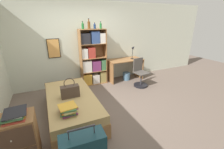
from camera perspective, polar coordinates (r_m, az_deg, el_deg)
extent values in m
plane|color=#66564C|center=(3.78, -3.28, -12.43)|extent=(14.00, 14.00, 0.00)
cube|color=beige|center=(4.94, -11.30, 11.21)|extent=(10.00, 0.06, 2.60)
cube|color=black|center=(4.79, -21.33, 9.24)|extent=(0.35, 0.02, 0.57)
cube|color=#DB994C|center=(4.78, -21.32, 9.21)|extent=(0.31, 0.01, 0.53)
cube|color=olive|center=(3.55, -14.88, -12.66)|extent=(1.00, 2.02, 0.31)
cube|color=tan|center=(3.42, -15.24, -9.27)|extent=(0.97, 1.99, 0.18)
cube|color=olive|center=(4.37, -17.37, -5.06)|extent=(1.00, 0.04, 0.48)
cube|color=#47382D|center=(3.31, -15.67, -6.24)|extent=(0.38, 0.16, 0.25)
torus|color=#47382D|center=(3.23, -15.98, -3.19)|extent=(0.22, 0.02, 0.22)
cube|color=#99894C|center=(2.84, -15.90, -13.71)|extent=(0.28, 0.36, 0.01)
cube|color=#7A336B|center=(2.83, -16.28, -13.55)|extent=(0.29, 0.33, 0.02)
cube|color=#427A4C|center=(2.84, -16.29, -12.96)|extent=(0.31, 0.38, 0.02)
cube|color=#B2382D|center=(2.83, -16.37, -12.85)|extent=(0.26, 0.32, 0.01)
cube|color=gold|center=(2.81, -16.25, -12.71)|extent=(0.25, 0.31, 0.02)
cube|color=#99894C|center=(2.80, -16.22, -12.42)|extent=(0.26, 0.37, 0.01)
cube|color=#7A336B|center=(2.82, -16.16, -11.95)|extent=(0.29, 0.30, 0.01)
cube|color=#427A4C|center=(2.79, -16.36, -11.94)|extent=(0.29, 0.31, 0.02)
cube|color=gold|center=(2.80, -16.59, -11.49)|extent=(0.32, 0.31, 0.02)
cylinder|color=#2D2D33|center=(2.04, -16.27, -21.48)|extent=(0.01, 0.01, 0.12)
cylinder|color=#2D2D33|center=(2.08, -6.82, -19.92)|extent=(0.01, 0.01, 0.12)
cube|color=#2D2D33|center=(2.01, -11.61, -19.46)|extent=(0.35, 0.04, 0.02)
cube|color=olive|center=(2.78, -32.65, -20.25)|extent=(0.58, 0.42, 0.75)
cube|color=#513828|center=(2.50, -34.03, -20.15)|extent=(0.54, 0.01, 0.34)
sphere|color=#B2A893|center=(2.49, -34.07, -20.32)|extent=(0.02, 0.02, 0.02)
cube|color=#B2382D|center=(2.56, -32.93, -13.31)|extent=(0.27, 0.36, 0.01)
cube|color=gold|center=(2.57, -32.73, -12.76)|extent=(0.26, 0.33, 0.02)
cube|color=#427A4C|center=(2.56, -33.36, -12.57)|extent=(0.29, 0.36, 0.02)
cube|color=silver|center=(2.54, -33.19, -12.35)|extent=(0.25, 0.28, 0.02)
cube|color=#232328|center=(2.54, -33.04, -11.89)|extent=(0.31, 0.35, 0.01)
cube|color=olive|center=(4.78, -11.81, 5.84)|extent=(0.02, 0.34, 1.78)
cube|color=olive|center=(5.02, -2.74, 6.90)|extent=(0.02, 0.34, 1.78)
cube|color=olive|center=(5.04, -7.76, 6.80)|extent=(0.83, 0.01, 1.78)
cube|color=olive|center=(5.16, -6.75, -3.12)|extent=(0.79, 0.34, 0.02)
cube|color=olive|center=(5.01, -6.95, 1.46)|extent=(0.79, 0.34, 0.02)
cube|color=olive|center=(4.89, -7.17, 6.40)|extent=(0.79, 0.34, 0.02)
cube|color=olive|center=(4.80, -7.40, 11.55)|extent=(0.79, 0.34, 0.02)
cube|color=olive|center=(4.76, -7.64, 16.74)|extent=(0.79, 0.34, 0.02)
cube|color=gold|center=(5.01, -9.48, -1.69)|extent=(0.27, 0.26, 0.35)
cube|color=silver|center=(5.10, -6.36, -1.49)|extent=(0.22, 0.26, 0.30)
cube|color=#99894C|center=(5.16, -3.75, -0.68)|extent=(0.20, 0.26, 0.37)
cube|color=silver|center=(4.87, -9.68, 3.15)|extent=(0.29, 0.26, 0.36)
cube|color=#7A336B|center=(4.96, -6.19, 3.41)|extent=(0.28, 0.26, 0.33)
cube|color=#427A4C|center=(5.04, -3.61, 3.83)|extent=(0.15, 0.26, 0.34)
cube|color=silver|center=(4.76, -10.59, 7.87)|extent=(0.18, 0.26, 0.31)
cube|color=#B2382D|center=(4.81, -8.02, 8.30)|extent=(0.22, 0.26, 0.33)
cube|color=#232328|center=(4.70, -10.31, 13.28)|extent=(0.29, 0.26, 0.32)
cube|color=#334C84|center=(4.78, -6.64, 13.86)|extent=(0.26, 0.26, 0.36)
cube|color=silver|center=(4.86, -3.97, 13.69)|extent=(0.17, 0.26, 0.30)
cylinder|color=#1E6B2D|center=(4.67, -11.12, 17.57)|extent=(0.07, 0.07, 0.16)
cylinder|color=#1E6B2D|center=(4.67, -11.21, 18.83)|extent=(0.03, 0.03, 0.05)
cylinder|color=#232328|center=(4.67, -11.24, 19.25)|extent=(0.03, 0.03, 0.02)
cylinder|color=brown|center=(4.70, -8.79, 18.03)|extent=(0.08, 0.08, 0.21)
cylinder|color=brown|center=(4.69, -8.88, 19.72)|extent=(0.03, 0.03, 0.07)
cylinder|color=#232328|center=(4.69, -8.91, 20.26)|extent=(0.04, 0.04, 0.02)
cylinder|color=navy|center=(4.77, -6.62, 17.66)|extent=(0.07, 0.07, 0.13)
cylinder|color=navy|center=(4.77, -6.66, 18.67)|extent=(0.03, 0.03, 0.04)
cylinder|color=#232328|center=(4.77, -6.68, 19.00)|extent=(0.03, 0.03, 0.01)
cylinder|color=#1E6B2D|center=(4.80, -4.33, 17.90)|extent=(0.07, 0.07, 0.15)
cylinder|color=#1E6B2D|center=(4.80, -4.36, 19.09)|extent=(0.03, 0.03, 0.05)
cylinder|color=#232328|center=(4.80, -4.37, 19.48)|extent=(0.03, 0.03, 0.02)
cube|color=olive|center=(5.25, 5.07, 5.64)|extent=(1.21, 0.59, 0.02)
cube|color=olive|center=(5.10, -0.80, 0.94)|extent=(0.03, 0.55, 0.72)
cube|color=olive|center=(5.65, 10.14, 2.55)|extent=(0.03, 0.55, 0.72)
cylinder|color=black|center=(5.36, 7.66, 6.07)|extent=(0.11, 0.11, 0.02)
cylinder|color=black|center=(5.32, 7.75, 8.01)|extent=(0.02, 0.02, 0.36)
cone|color=black|center=(5.30, 8.15, 10.17)|extent=(0.13, 0.09, 0.13)
cylinder|color=black|center=(4.97, 10.83, -4.01)|extent=(0.44, 0.44, 0.06)
cylinder|color=#333338|center=(4.90, 10.98, -1.96)|extent=(0.05, 0.05, 0.44)
cube|color=#47423D|center=(4.82, 11.16, 0.66)|extent=(0.45, 0.45, 0.03)
cube|color=#47423D|center=(4.88, 9.87, 3.78)|extent=(0.36, 0.09, 0.42)
cylinder|color=slate|center=(5.40, 5.52, -0.61)|extent=(0.26, 0.26, 0.27)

